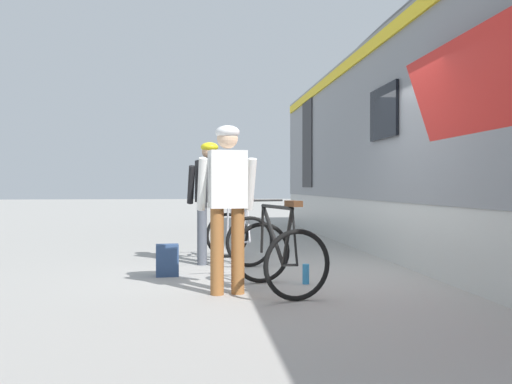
% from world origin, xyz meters
% --- Properties ---
extents(ground_plane, '(80.00, 80.00, 0.00)m').
position_xyz_m(ground_plane, '(0.00, 0.00, 0.00)').
color(ground_plane, '#A09E99').
extents(train_car, '(3.31, 16.61, 3.88)m').
position_xyz_m(train_car, '(2.80, 0.86, 1.97)').
color(train_car, slate).
rests_on(train_car, ground).
extents(cyclist_near_in_white, '(0.64, 0.36, 1.76)m').
position_xyz_m(cyclist_near_in_white, '(-1.24, -1.06, 1.05)').
color(cyclist_near_in_white, '#935B2D').
rests_on(cyclist_near_in_white, ground).
extents(cyclist_far_in_dark, '(0.65, 0.38, 1.76)m').
position_xyz_m(cyclist_far_in_dark, '(-1.37, 1.04, 1.05)').
color(cyclist_far_in_dark, '#4C515B').
rests_on(cyclist_far_in_dark, ground).
extents(bicycle_near_black, '(0.93, 1.20, 0.99)m').
position_xyz_m(bicycle_near_black, '(-0.69, -0.98, 0.40)').
color(bicycle_near_black, black).
rests_on(bicycle_near_black, ground).
extents(bicycle_far_silver, '(0.95, 1.21, 0.99)m').
position_xyz_m(bicycle_far_silver, '(-0.94, 1.23, 0.40)').
color(bicycle_far_silver, black).
rests_on(bicycle_far_silver, ground).
extents(backpack_on_platform, '(0.29, 0.20, 0.40)m').
position_xyz_m(backpack_on_platform, '(-1.92, 0.12, 0.20)').
color(backpack_on_platform, navy).
rests_on(backpack_on_platform, ground).
extents(water_bottle_near_the_bikes, '(0.08, 0.08, 0.23)m').
position_xyz_m(water_bottle_near_the_bikes, '(-0.30, -0.59, 0.11)').
color(water_bottle_near_the_bikes, '#338CCC').
rests_on(water_bottle_near_the_bikes, ground).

